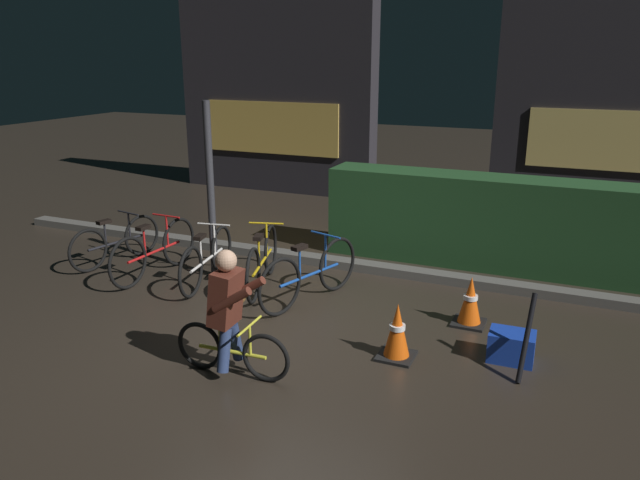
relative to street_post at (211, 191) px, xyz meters
The scene contains 16 objects.
ground_plane 2.35m from the street_post, 36.10° to the right, with size 40.00×40.00×0.00m, color #2D261E.
sidewalk_curb 2.23m from the street_post, 31.29° to the left, with size 12.00×0.24×0.12m, color #56544F.
hedge_row 3.97m from the street_post, 28.87° to the left, with size 4.80×0.70×1.30m, color #214723.
storefront_left 5.68m from the street_post, 108.29° to the left, with size 4.43×0.54×4.51m.
storefront_right 7.93m from the street_post, 50.01° to the left, with size 4.52×0.54×4.88m.
street_post is the anchor object (origin of this frame).
parked_bike_leftmost 1.80m from the street_post, behind, with size 0.46×1.52×0.71m.
parked_bike_left_mid 1.15m from the street_post, 154.75° to the right, with size 0.46×1.73×0.80m.
parked_bike_center_left 0.90m from the street_post, 73.62° to the right, with size 0.46×1.62×0.75m.
parked_bike_center_right 1.17m from the street_post, ahead, with size 0.57×1.68×0.80m.
parked_bike_right_mid 1.82m from the street_post, 11.82° to the right, with size 0.59×1.69×0.81m.
traffic_cone_near 3.38m from the street_post, 23.51° to the right, with size 0.36×0.36×0.58m.
traffic_cone_far 3.63m from the street_post, ahead, with size 0.36×0.36×0.57m.
blue_crate 4.27m from the street_post, 12.53° to the right, with size 0.44×0.32×0.30m, color #193DB7.
cyclist 2.82m from the street_post, 53.73° to the right, with size 1.19×0.50×1.25m.
closed_umbrella 4.42m from the street_post, 15.33° to the right, with size 0.05×0.05×0.85m, color black.
Camera 1 is at (2.85, -5.48, 2.93)m, focal length 34.29 mm.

